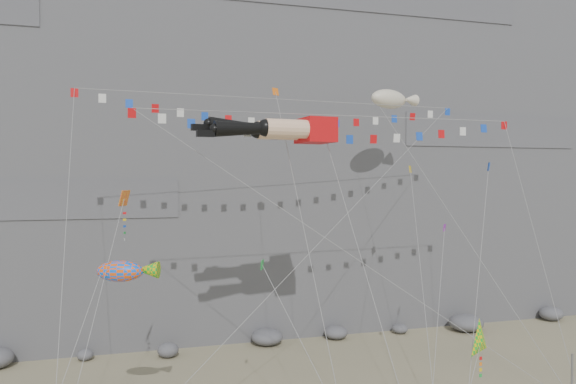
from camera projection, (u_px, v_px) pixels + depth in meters
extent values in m
cube|color=slate|center=(232.00, 71.00, 59.50)|extent=(80.00, 28.00, 50.00)
cube|color=red|center=(315.00, 131.00, 33.31)|extent=(1.99, 2.61, 1.46)
cylinder|color=#FCC89D|center=(286.00, 129.00, 31.87)|extent=(2.55, 1.28, 1.08)
sphere|color=black|center=(266.00, 128.00, 31.42)|extent=(0.99, 0.99, 0.99)
cone|color=black|center=(241.00, 129.00, 30.90)|extent=(3.02, 1.14, 1.01)
cube|color=black|center=(205.00, 134.00, 30.21)|extent=(0.99, 0.50, 0.36)
cylinder|color=#FCC89D|center=(278.00, 131.00, 33.23)|extent=(2.55, 1.28, 1.08)
sphere|color=black|center=(258.00, 130.00, 32.79)|extent=(0.99, 0.99, 0.99)
cone|color=black|center=(234.00, 127.00, 32.26)|extent=(3.03, 1.14, 1.08)
cube|color=black|center=(200.00, 127.00, 31.56)|extent=(0.99, 0.50, 0.36)
cylinder|color=gray|center=(365.00, 286.00, 27.77)|extent=(0.03, 0.03, 20.46)
cylinder|color=gray|center=(200.00, 253.00, 30.30)|extent=(0.03, 0.03, 27.53)
cylinder|color=gray|center=(456.00, 258.00, 33.68)|extent=(0.03, 0.03, 22.57)
cylinder|color=gray|center=(90.00, 335.00, 26.15)|extent=(0.03, 0.03, 15.01)
cylinder|color=gray|center=(74.00, 380.00, 25.41)|extent=(0.03, 0.03, 11.08)
cylinder|color=gray|center=(472.00, 234.00, 37.15)|extent=(0.03, 0.03, 24.99)
cylinder|color=gray|center=(309.00, 253.00, 29.82)|extent=(0.03, 0.03, 23.91)
cylinder|color=gray|center=(437.00, 330.00, 30.93)|extent=(0.03, 0.03, 15.17)
cylinder|color=gray|center=(317.00, 373.00, 26.32)|extent=(0.03, 0.03, 13.52)
cylinder|color=gray|center=(423.00, 290.00, 32.38)|extent=(0.03, 0.03, 21.98)
cylinder|color=gray|center=(477.00, 298.00, 29.99)|extent=(0.03, 0.03, 17.47)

